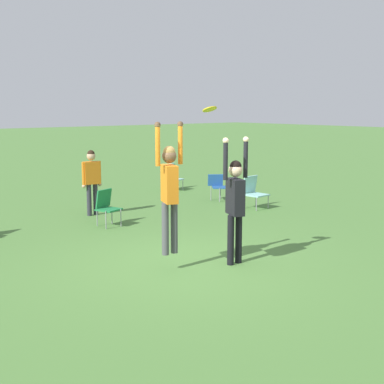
# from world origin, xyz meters

# --- Properties ---
(ground_plane) EXTENTS (120.00, 120.00, 0.00)m
(ground_plane) POSITION_xyz_m (0.00, 0.00, 0.00)
(ground_plane) COLOR #4C7A38
(person_jumping) EXTENTS (0.58, 0.47, 2.26)m
(person_jumping) POSITION_xyz_m (-0.46, -0.03, 1.50)
(person_jumping) COLOR #4C4C51
(person_jumping) RESTS_ON ground_plane
(person_defending) EXTENTS (0.59, 0.48, 2.27)m
(person_defending) POSITION_xyz_m (0.66, -0.48, 1.22)
(person_defending) COLOR black
(person_defending) RESTS_ON ground_plane
(frisbee) EXTENTS (0.25, 0.24, 0.11)m
(frisbee) POSITION_xyz_m (0.14, -0.37, 2.75)
(frisbee) COLOR yellow
(camping_chair_0) EXTENTS (0.63, 0.70, 0.77)m
(camping_chair_0) POSITION_xyz_m (4.88, 4.57, 0.47)
(camping_chair_0) COLOR gray
(camping_chair_0) RESTS_ON ground_plane
(camping_chair_2) EXTENTS (0.66, 0.71, 0.89)m
(camping_chair_2) POSITION_xyz_m (4.99, 7.04, 0.49)
(camping_chair_2) COLOR gray
(camping_chair_2) RESTS_ON ground_plane
(camping_chair_3) EXTENTS (0.60, 0.65, 0.86)m
(camping_chair_3) POSITION_xyz_m (0.50, 3.69, 0.50)
(camping_chair_3) COLOR gray
(camping_chair_3) RESTS_ON ground_plane
(camping_chair_4) EXTENTS (0.60, 0.64, 0.89)m
(camping_chair_4) POSITION_xyz_m (4.78, 3.03, 0.49)
(camping_chair_4) COLOR gray
(camping_chair_4) RESTS_ON ground_plane
(person_spectator_near) EXTENTS (0.57, 0.26, 1.69)m
(person_spectator_near) POSITION_xyz_m (0.85, 4.99, 1.02)
(person_spectator_near) COLOR #2D2D38
(person_spectator_near) RESTS_ON ground_plane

